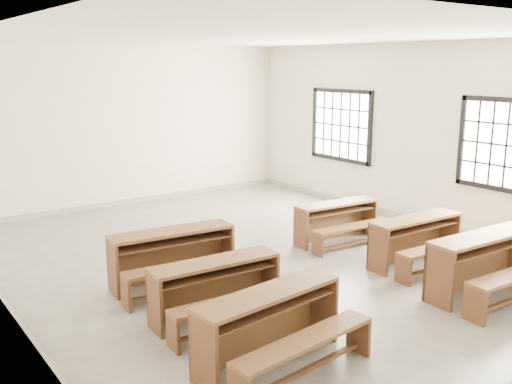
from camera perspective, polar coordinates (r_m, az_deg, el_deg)
room at (r=8.18m, az=0.51°, el=7.92°), size 8.50×8.50×3.20m
desk_set_0 at (r=5.58m, az=1.61°, el=-12.91°), size 1.66×0.98×0.72m
desk_set_1 at (r=6.49m, az=-3.88°, el=-9.32°), size 1.56×0.88×0.68m
desk_set_2 at (r=7.50m, az=-8.19°, el=-6.11°), size 1.70×1.00×0.73m
desk_set_3 at (r=7.69m, az=22.08°, el=-6.33°), size 1.73×0.97×0.76m
desk_set_4 at (r=8.49m, az=15.90°, el=-4.40°), size 1.56×0.86×0.69m
desk_set_5 at (r=9.28m, az=8.21°, el=-2.72°), size 1.50×0.87×0.65m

